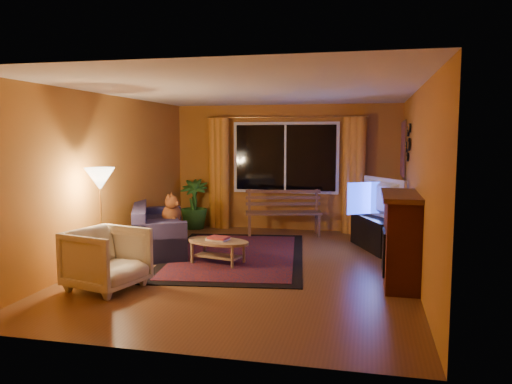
% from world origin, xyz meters
% --- Properties ---
extents(floor, '(4.50, 6.00, 0.02)m').
position_xyz_m(floor, '(0.00, 0.00, -0.01)').
color(floor, brown).
rests_on(floor, ground).
extents(ceiling, '(4.50, 6.00, 0.02)m').
position_xyz_m(ceiling, '(0.00, 0.00, 2.51)').
color(ceiling, white).
rests_on(ceiling, ground).
extents(wall_back, '(4.50, 0.02, 2.50)m').
position_xyz_m(wall_back, '(0.00, 3.01, 1.25)').
color(wall_back, '#BC7529').
rests_on(wall_back, ground).
extents(wall_left, '(0.02, 6.00, 2.50)m').
position_xyz_m(wall_left, '(-2.26, 0.00, 1.25)').
color(wall_left, '#BC7529').
rests_on(wall_left, ground).
extents(wall_right, '(0.02, 6.00, 2.50)m').
position_xyz_m(wall_right, '(2.26, 0.00, 1.25)').
color(wall_right, '#BC7529').
rests_on(wall_right, ground).
extents(window, '(2.00, 0.02, 1.30)m').
position_xyz_m(window, '(0.00, 2.94, 1.45)').
color(window, black).
rests_on(window, wall_back).
extents(curtain_rod, '(3.20, 0.03, 0.03)m').
position_xyz_m(curtain_rod, '(0.00, 2.90, 2.25)').
color(curtain_rod, '#BF8C3F').
rests_on(curtain_rod, wall_back).
extents(curtain_left, '(0.36, 0.36, 2.24)m').
position_xyz_m(curtain_left, '(-1.35, 2.88, 1.12)').
color(curtain_left, orange).
rests_on(curtain_left, ground).
extents(curtain_right, '(0.36, 0.36, 2.24)m').
position_xyz_m(curtain_right, '(1.35, 2.88, 1.12)').
color(curtain_right, orange).
rests_on(curtain_right, ground).
extents(bench, '(1.50, 0.76, 0.43)m').
position_xyz_m(bench, '(0.07, 2.35, 0.22)').
color(bench, '#533522').
rests_on(bench, ground).
extents(potted_plant, '(0.63, 0.63, 1.00)m').
position_xyz_m(potted_plant, '(-1.84, 2.67, 0.50)').
color(potted_plant, '#235B1E').
rests_on(potted_plant, ground).
extents(sofa, '(1.51, 2.04, 0.76)m').
position_xyz_m(sofa, '(-1.71, 0.65, 0.38)').
color(sofa, '#252144').
rests_on(sofa, ground).
extents(dog, '(0.43, 0.52, 0.49)m').
position_xyz_m(dog, '(-1.66, 1.07, 0.62)').
color(dog, '#9D5225').
rests_on(dog, sofa).
extents(armchair, '(0.94, 0.97, 0.83)m').
position_xyz_m(armchair, '(-1.48, -1.45, 0.41)').
color(armchair, beige).
rests_on(armchair, ground).
extents(floor_lamp, '(0.25, 0.25, 1.45)m').
position_xyz_m(floor_lamp, '(-1.91, -0.81, 0.72)').
color(floor_lamp, '#BF8C3F').
rests_on(floor_lamp, ground).
extents(rug, '(2.54, 3.59, 0.02)m').
position_xyz_m(rug, '(-0.40, 0.56, 0.01)').
color(rug, maroon).
rests_on(rug, ground).
extents(coffee_table, '(1.18, 1.18, 0.36)m').
position_xyz_m(coffee_table, '(-0.51, 0.01, 0.18)').
color(coffee_table, '#9E7C53').
rests_on(coffee_table, ground).
extents(tv_console, '(0.89, 1.35, 0.54)m').
position_xyz_m(tv_console, '(1.78, 1.53, 0.27)').
color(tv_console, black).
rests_on(tv_console, ground).
extents(television, '(0.74, 1.04, 0.66)m').
position_xyz_m(television, '(1.78, 1.53, 0.86)').
color(television, black).
rests_on(television, tv_console).
extents(fireplace, '(0.40, 1.20, 1.10)m').
position_xyz_m(fireplace, '(2.05, -0.40, 0.55)').
color(fireplace, maroon).
rests_on(fireplace, ground).
extents(mirror_cluster, '(0.06, 0.60, 0.56)m').
position_xyz_m(mirror_cluster, '(2.21, 1.30, 1.80)').
color(mirror_cluster, black).
rests_on(mirror_cluster, wall_right).
extents(painting, '(0.04, 0.76, 0.96)m').
position_xyz_m(painting, '(2.22, 2.45, 1.65)').
color(painting, '#E24E15').
rests_on(painting, wall_right).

